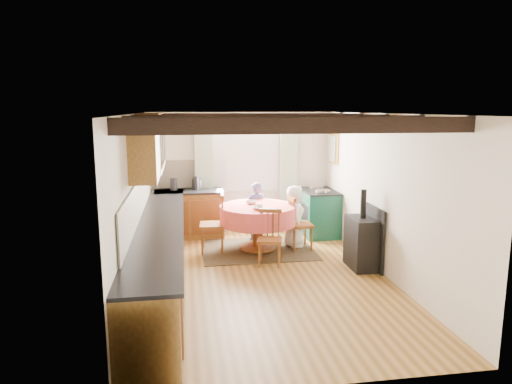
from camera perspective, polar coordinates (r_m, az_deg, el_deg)
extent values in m
cube|color=#A37638|center=(6.96, 1.04, -10.54)|extent=(3.60, 5.50, 0.00)
cube|color=white|center=(6.50, 1.11, 9.64)|extent=(3.60, 5.50, 0.00)
cube|color=silver|center=(9.31, -1.86, 2.42)|extent=(3.60, 0.00, 2.40)
cube|color=silver|center=(4.03, 7.93, -8.23)|extent=(3.60, 0.00, 2.40)
cube|color=silver|center=(6.56, -14.60, -1.24)|extent=(0.00, 5.50, 2.40)
cube|color=silver|center=(7.16, 15.42, -0.34)|extent=(0.00, 5.50, 2.40)
cube|color=black|center=(4.55, 5.53, 8.18)|extent=(3.60, 0.16, 0.16)
cube|color=black|center=(5.52, 2.93, 8.58)|extent=(3.60, 0.16, 0.16)
cube|color=black|center=(6.50, 1.11, 8.85)|extent=(3.60, 0.16, 0.16)
cube|color=black|center=(7.49, -0.24, 9.04)|extent=(3.60, 0.16, 0.16)
cube|color=black|center=(8.48, -1.27, 9.18)|extent=(3.60, 0.16, 0.16)
cube|color=beige|center=(6.85, -14.20, -0.74)|extent=(0.02, 4.50, 0.55)
cube|color=beige|center=(9.22, -8.03, 2.25)|extent=(1.40, 0.02, 0.55)
cube|color=olive|center=(6.73, -11.75, -7.53)|extent=(0.60, 5.30, 0.88)
cube|color=olive|center=(9.08, -8.19, -2.75)|extent=(1.30, 0.60, 0.88)
cube|color=black|center=(6.60, -11.72, -3.72)|extent=(0.64, 5.30, 0.04)
cube|color=black|center=(8.97, -8.27, 0.08)|extent=(1.30, 0.64, 0.04)
cube|color=olive|center=(7.64, -12.72, 6.11)|extent=(0.34, 1.80, 0.90)
cube|color=olive|center=(6.15, -13.59, 4.65)|extent=(0.34, 0.90, 0.70)
cube|color=white|center=(9.26, -1.25, 4.87)|extent=(1.34, 0.03, 1.54)
cube|color=white|center=(9.27, -1.25, 4.88)|extent=(1.20, 0.01, 1.40)
cube|color=beige|center=(9.16, -6.44, 1.60)|extent=(0.35, 0.10, 2.10)
cube|color=beige|center=(9.39, 3.98, 1.85)|extent=(0.35, 0.10, 2.10)
cylinder|color=black|center=(9.14, -1.19, 8.57)|extent=(2.00, 0.03, 0.03)
cube|color=gold|center=(9.21, 9.52, 5.33)|extent=(0.04, 0.50, 0.60)
cylinder|color=silver|center=(9.41, 4.53, 5.54)|extent=(0.30, 0.02, 0.30)
cube|color=black|center=(8.25, 0.19, -7.11)|extent=(1.95, 1.52, 0.01)
imported|color=#454774|center=(8.75, 0.00, -2.37)|extent=(0.45, 0.34, 1.11)
imported|color=white|center=(8.35, 4.74, -3.00)|extent=(0.37, 0.56, 1.12)
imported|color=silver|center=(7.74, 0.26, -1.99)|extent=(0.27, 0.27, 0.05)
imported|color=silver|center=(8.19, -0.57, -1.27)|extent=(0.21, 0.21, 0.06)
imported|color=silver|center=(7.69, 0.48, -1.91)|extent=(0.11, 0.11, 0.10)
cylinder|color=#262628|center=(8.99, -10.14, 0.93)|extent=(0.14, 0.14, 0.23)
cylinder|color=#262628|center=(9.05, -7.30, 0.98)|extent=(0.18, 0.18, 0.20)
cylinder|color=#262628|center=(8.97, -7.40, 1.10)|extent=(0.10, 0.10, 0.27)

